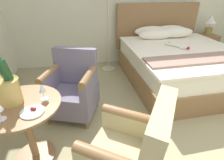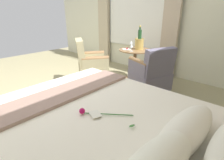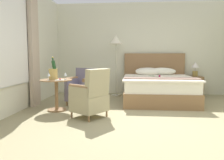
{
  "view_description": "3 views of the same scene",
  "coord_description": "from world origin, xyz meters",
  "px_view_note": "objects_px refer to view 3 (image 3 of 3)",
  "views": [
    {
      "loc": [
        -1.33,
        -0.79,
        1.57
      ],
      "look_at": [
        -0.94,
        1.08,
        0.54
      ],
      "focal_mm": 28.0,
      "sensor_mm": 36.0,
      "label": 1
    },
    {
      "loc": [
        1.2,
        2.67,
        1.42
      ],
      "look_at": [
        -0.54,
        1.1,
        0.5
      ],
      "focal_mm": 28.0,
      "sensor_mm": 36.0,
      "label": 2
    },
    {
      "loc": [
        -0.24,
        -3.93,
        1.14
      ],
      "look_at": [
        -0.71,
        1.17,
        0.61
      ],
      "focal_mm": 35.0,
      "sensor_mm": 36.0,
      "label": 3
    }
  ],
  "objects_px": {
    "bed": "(157,87)",
    "nightstand": "(195,86)",
    "floor_lamp_brass": "(116,44)",
    "wine_glass_near_bucket": "(49,75)",
    "side_table_round": "(56,91)",
    "wine_glass_near_edge": "(65,74)",
    "champagne_bucket": "(53,72)",
    "bedside_lamp": "(195,67)",
    "armchair_by_window": "(82,89)",
    "armchair_facing_bed": "(91,97)",
    "snack_plate": "(60,80)"
  },
  "relations": [
    {
      "from": "side_table_round",
      "to": "snack_plate",
      "type": "height_order",
      "value": "snack_plate"
    },
    {
      "from": "side_table_round",
      "to": "champagne_bucket",
      "type": "distance_m",
      "value": 0.41
    },
    {
      "from": "champagne_bucket",
      "to": "wine_glass_near_edge",
      "type": "bearing_deg",
      "value": -1.41
    },
    {
      "from": "side_table_round",
      "to": "wine_glass_near_edge",
      "type": "distance_m",
      "value": 0.41
    },
    {
      "from": "bed",
      "to": "armchair_facing_bed",
      "type": "relative_size",
      "value": 2.25
    },
    {
      "from": "wine_glass_near_edge",
      "to": "armchair_by_window",
      "type": "height_order",
      "value": "armchair_by_window"
    },
    {
      "from": "wine_glass_near_bucket",
      "to": "floor_lamp_brass",
      "type": "bearing_deg",
      "value": 60.22
    },
    {
      "from": "armchair_facing_bed",
      "to": "snack_plate",
      "type": "bearing_deg",
      "value": 154.17
    },
    {
      "from": "bed",
      "to": "nightstand",
      "type": "xyz_separation_m",
      "value": [
        1.18,
        0.8,
        -0.07
      ]
    },
    {
      "from": "snack_plate",
      "to": "armchair_by_window",
      "type": "height_order",
      "value": "armchair_by_window"
    },
    {
      "from": "bed",
      "to": "wine_glass_near_bucket",
      "type": "bearing_deg",
      "value": -147.83
    },
    {
      "from": "nightstand",
      "to": "bedside_lamp",
      "type": "xyz_separation_m",
      "value": [
        -0.0,
        0.0,
        0.55
      ]
    },
    {
      "from": "bed",
      "to": "wine_glass_near_edge",
      "type": "xyz_separation_m",
      "value": [
        -2.09,
        -1.28,
        0.41
      ]
    },
    {
      "from": "bed",
      "to": "champagne_bucket",
      "type": "height_order",
      "value": "bed"
    },
    {
      "from": "wine_glass_near_bucket",
      "to": "wine_glass_near_edge",
      "type": "distance_m",
      "value": 0.36
    },
    {
      "from": "side_table_round",
      "to": "armchair_facing_bed",
      "type": "relative_size",
      "value": 0.73
    },
    {
      "from": "bedside_lamp",
      "to": "armchair_by_window",
      "type": "bearing_deg",
      "value": -154.4
    },
    {
      "from": "armchair_facing_bed",
      "to": "armchair_by_window",
      "type": "bearing_deg",
      "value": 110.41
    },
    {
      "from": "nightstand",
      "to": "floor_lamp_brass",
      "type": "height_order",
      "value": "floor_lamp_brass"
    },
    {
      "from": "armchair_by_window",
      "to": "armchair_facing_bed",
      "type": "xyz_separation_m",
      "value": [
        0.42,
        -1.14,
        0.02
      ]
    },
    {
      "from": "bed",
      "to": "armchair_by_window",
      "type": "bearing_deg",
      "value": -160.58
    },
    {
      "from": "snack_plate",
      "to": "armchair_by_window",
      "type": "xyz_separation_m",
      "value": [
        0.29,
        0.79,
        -0.29
      ]
    },
    {
      "from": "armchair_facing_bed",
      "to": "bed",
      "type": "bearing_deg",
      "value": 51.2
    },
    {
      "from": "bedside_lamp",
      "to": "wine_glass_near_bucket",
      "type": "xyz_separation_m",
      "value": [
        -3.56,
        -2.3,
        -0.06
      ]
    },
    {
      "from": "floor_lamp_brass",
      "to": "wine_glass_near_bucket",
      "type": "xyz_separation_m",
      "value": [
        -1.23,
        -2.15,
        -0.76
      ]
    },
    {
      "from": "wine_glass_near_edge",
      "to": "wine_glass_near_bucket",
      "type": "bearing_deg",
      "value": -142.68
    },
    {
      "from": "bed",
      "to": "wine_glass_near_bucket",
      "type": "height_order",
      "value": "bed"
    },
    {
      "from": "floor_lamp_brass",
      "to": "armchair_facing_bed",
      "type": "bearing_deg",
      "value": -96.97
    },
    {
      "from": "bed",
      "to": "bedside_lamp",
      "type": "xyz_separation_m",
      "value": [
        1.18,
        0.8,
        0.48
      ]
    },
    {
      "from": "bedside_lamp",
      "to": "floor_lamp_brass",
      "type": "height_order",
      "value": "floor_lamp_brass"
    },
    {
      "from": "side_table_round",
      "to": "wine_glass_near_bucket",
      "type": "height_order",
      "value": "wine_glass_near_bucket"
    },
    {
      "from": "wine_glass_near_edge",
      "to": "nightstand",
      "type": "bearing_deg",
      "value": 32.44
    },
    {
      "from": "snack_plate",
      "to": "armchair_facing_bed",
      "type": "bearing_deg",
      "value": -25.83
    },
    {
      "from": "wine_glass_near_edge",
      "to": "armchair_facing_bed",
      "type": "bearing_deg",
      "value": -39.0
    },
    {
      "from": "side_table_round",
      "to": "armchair_by_window",
      "type": "relative_size",
      "value": 0.77
    },
    {
      "from": "armchair_by_window",
      "to": "wine_glass_near_bucket",
      "type": "bearing_deg",
      "value": -121.17
    },
    {
      "from": "side_table_round",
      "to": "wine_glass_near_bucket",
      "type": "bearing_deg",
      "value": -116.75
    },
    {
      "from": "nightstand",
      "to": "armchair_by_window",
      "type": "relative_size",
      "value": 0.67
    },
    {
      "from": "side_table_round",
      "to": "bedside_lamp",
      "type": "bearing_deg",
      "value": 31.42
    },
    {
      "from": "armchair_facing_bed",
      "to": "wine_glass_near_edge",
      "type": "bearing_deg",
      "value": 141.0
    },
    {
      "from": "side_table_round",
      "to": "wine_glass_near_edge",
      "type": "xyz_separation_m",
      "value": [
        0.19,
        0.04,
        0.36
      ]
    },
    {
      "from": "nightstand",
      "to": "bed",
      "type": "bearing_deg",
      "value": -145.8
    },
    {
      "from": "nightstand",
      "to": "snack_plate",
      "type": "height_order",
      "value": "snack_plate"
    },
    {
      "from": "floor_lamp_brass",
      "to": "armchair_facing_bed",
      "type": "xyz_separation_m",
      "value": [
        -0.3,
        -2.45,
        -1.14
      ]
    },
    {
      "from": "side_table_round",
      "to": "armchair_facing_bed",
      "type": "xyz_separation_m",
      "value": [
        0.84,
        -0.48,
        -0.02
      ]
    },
    {
      "from": "champagne_bucket",
      "to": "floor_lamp_brass",
      "type": "bearing_deg",
      "value": 57.83
    },
    {
      "from": "armchair_by_window",
      "to": "armchair_facing_bed",
      "type": "bearing_deg",
      "value": -69.59
    },
    {
      "from": "armchair_by_window",
      "to": "side_table_round",
      "type": "bearing_deg",
      "value": -122.32
    },
    {
      "from": "bedside_lamp",
      "to": "champagne_bucket",
      "type": "xyz_separation_m",
      "value": [
        -3.54,
        -2.07,
        -0.03
      ]
    },
    {
      "from": "armchair_by_window",
      "to": "floor_lamp_brass",
      "type": "bearing_deg",
      "value": 61.13
    }
  ]
}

